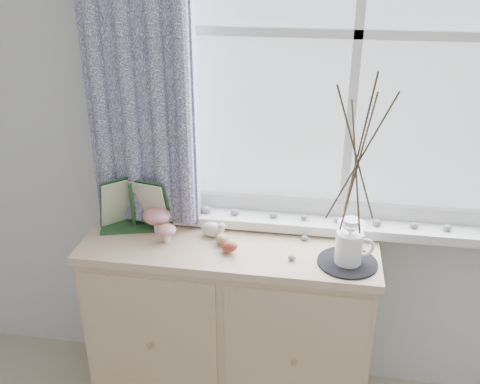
{
  "coord_description": "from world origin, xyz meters",
  "views": [
    {
      "loc": [
        0.19,
        -0.1,
        1.95
      ],
      "look_at": [
        -0.1,
        1.7,
        1.1
      ],
      "focal_mm": 40.0,
      "sensor_mm": 36.0,
      "label": 1
    }
  ],
  "objects_px": {
    "sideboard": "(230,326)",
    "botanical_book": "(131,207)",
    "toadstool_cluster": "(159,220)",
    "twig_pitcher": "(358,155)"
  },
  "relations": [
    {
      "from": "botanical_book",
      "to": "toadstool_cluster",
      "type": "height_order",
      "value": "botanical_book"
    },
    {
      "from": "sideboard",
      "to": "botanical_book",
      "type": "height_order",
      "value": "botanical_book"
    },
    {
      "from": "toadstool_cluster",
      "to": "twig_pitcher",
      "type": "height_order",
      "value": "twig_pitcher"
    },
    {
      "from": "sideboard",
      "to": "twig_pitcher",
      "type": "bearing_deg",
      "value": -10.17
    },
    {
      "from": "twig_pitcher",
      "to": "sideboard",
      "type": "bearing_deg",
      "value": 159.17
    },
    {
      "from": "sideboard",
      "to": "twig_pitcher",
      "type": "xyz_separation_m",
      "value": [
        0.47,
        -0.08,
        0.86
      ]
    },
    {
      "from": "sideboard",
      "to": "toadstool_cluster",
      "type": "height_order",
      "value": "toadstool_cluster"
    },
    {
      "from": "sideboard",
      "to": "toadstool_cluster",
      "type": "relative_size",
      "value": 7.07
    },
    {
      "from": "botanical_book",
      "to": "twig_pitcher",
      "type": "height_order",
      "value": "twig_pitcher"
    },
    {
      "from": "sideboard",
      "to": "botanical_book",
      "type": "relative_size",
      "value": 3.61
    }
  ]
}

